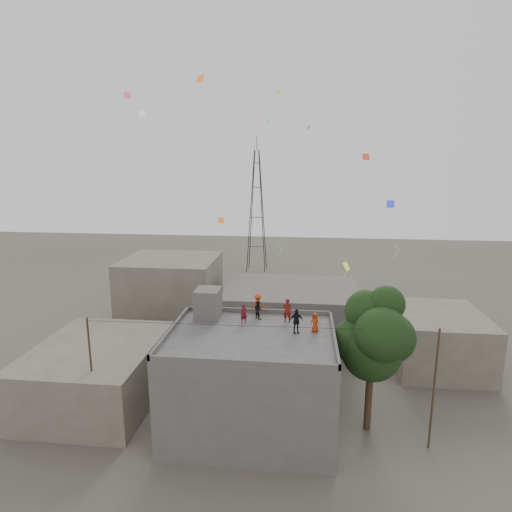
% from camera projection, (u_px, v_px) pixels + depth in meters
% --- Properties ---
extents(ground, '(140.00, 140.00, 0.00)m').
position_uv_depth(ground, '(251.00, 426.00, 26.98)').
color(ground, '#49423C').
rests_on(ground, ground).
extents(main_building, '(10.00, 8.00, 6.10)m').
position_uv_depth(main_building, '(251.00, 382.00, 26.32)').
color(main_building, '#504E4B').
rests_on(main_building, ground).
extents(parapet, '(10.00, 8.00, 0.30)m').
position_uv_depth(parapet, '(251.00, 333.00, 25.64)').
color(parapet, '#504E4B').
rests_on(parapet, main_building).
extents(stair_head_box, '(1.60, 1.80, 2.00)m').
position_uv_depth(stair_head_box, '(208.00, 304.00, 28.32)').
color(stair_head_box, '#504E4B').
rests_on(stair_head_box, main_building).
extents(neighbor_west, '(8.00, 10.00, 4.00)m').
position_uv_depth(neighbor_west, '(98.00, 372.00, 29.67)').
color(neighbor_west, '#5D5549').
rests_on(neighbor_west, ground).
extents(neighbor_north, '(12.00, 9.00, 5.00)m').
position_uv_depth(neighbor_north, '(291.00, 313.00, 39.82)').
color(neighbor_north, '#504E4B').
rests_on(neighbor_north, ground).
extents(neighbor_northwest, '(9.00, 8.00, 7.00)m').
position_uv_depth(neighbor_northwest, '(172.00, 292.00, 42.83)').
color(neighbor_northwest, '#5D5549').
rests_on(neighbor_northwest, ground).
extents(neighbor_east, '(7.00, 8.00, 4.40)m').
position_uv_depth(neighbor_east, '(437.00, 339.00, 34.72)').
color(neighbor_east, '#5D5549').
rests_on(neighbor_east, ground).
extents(tree, '(4.90, 4.60, 9.10)m').
position_uv_depth(tree, '(375.00, 337.00, 25.46)').
color(tree, black).
rests_on(tree, ground).
extents(utility_line, '(20.12, 0.62, 7.40)m').
position_uv_depth(utility_line, '(257.00, 381.00, 24.89)').
color(utility_line, black).
rests_on(utility_line, ground).
extents(transmission_tower, '(2.97, 2.97, 20.01)m').
position_uv_depth(transmission_tower, '(257.00, 211.00, 64.29)').
color(transmission_tower, black).
rests_on(transmission_tower, ground).
extents(person_red_adult, '(0.65, 0.50, 1.58)m').
position_uv_depth(person_red_adult, '(287.00, 310.00, 27.65)').
color(person_red_adult, maroon).
rests_on(person_red_adult, main_building).
extents(person_orange_child, '(0.71, 0.66, 1.21)m').
position_uv_depth(person_orange_child, '(315.00, 322.00, 26.06)').
color(person_orange_child, '#A73713').
rests_on(person_orange_child, main_building).
extents(person_dark_child, '(0.74, 0.72, 1.21)m').
position_uv_depth(person_dark_child, '(258.00, 310.00, 28.30)').
color(person_dark_child, black).
rests_on(person_dark_child, main_building).
extents(person_dark_adult, '(0.96, 0.61, 1.53)m').
position_uv_depth(person_dark_adult, '(296.00, 321.00, 25.83)').
color(person_dark_adult, black).
rests_on(person_dark_adult, main_building).
extents(person_orange_adult, '(1.01, 0.61, 1.53)m').
position_uv_depth(person_orange_adult, '(258.00, 305.00, 28.80)').
color(person_orange_adult, '#B94415').
rests_on(person_orange_adult, main_building).
extents(person_red_child, '(0.55, 0.49, 1.28)m').
position_uv_depth(person_red_child, '(244.00, 314.00, 27.46)').
color(person_red_child, maroon).
rests_on(person_red_child, main_building).
extents(kites, '(19.03, 15.63, 11.35)m').
position_uv_depth(kites, '(288.00, 176.00, 29.44)').
color(kites, orange).
rests_on(kites, ground).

